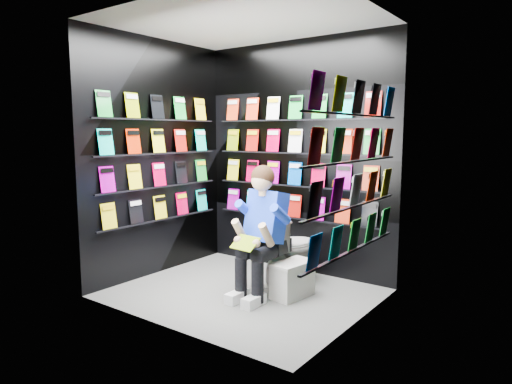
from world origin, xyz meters
The scene contains 14 objects.
floor centered at (0.00, 0.00, 0.00)m, with size 2.40×2.40×0.00m, color slate.
ceiling centered at (0.00, 0.00, 2.60)m, with size 2.40×2.40×0.00m, color white.
wall_back centered at (0.00, 1.00, 1.30)m, with size 2.40×0.04×2.60m, color black.
wall_front centered at (0.00, -1.00, 1.30)m, with size 2.40×0.04×2.60m, color black.
wall_left centered at (-1.20, 0.00, 1.30)m, with size 0.04×2.00×2.60m, color black.
wall_right centered at (1.20, 0.00, 1.30)m, with size 0.04×2.00×2.60m, color black.
comics_back centered at (0.00, 0.97, 1.31)m, with size 2.10×0.06×1.37m, color #BD2203, non-canonical shape.
comics_left centered at (-1.17, 0.00, 1.31)m, with size 0.06×1.70×1.37m, color #BD2203, non-canonical shape.
comics_right centered at (1.17, 0.00, 1.31)m, with size 0.06×1.70×1.37m, color #BD2203, non-canonical shape.
toilet centered at (0.20, 0.52, 0.37)m, with size 0.42×0.75×0.73m, color white.
longbox centered at (0.45, 0.20, 0.16)m, with size 0.23×0.42×0.32m, color silver.
longbox_lid centered at (0.45, 0.20, 0.33)m, with size 0.25×0.44×0.03m, color silver.
reader centered at (0.20, 0.14, 0.76)m, with size 0.51×0.74×1.36m, color #072EDE, non-canonical shape.
held_comic centered at (0.20, -0.21, 0.58)m, with size 0.26×0.01×0.18m, color #1F991C.
Camera 1 is at (2.68, -3.44, 1.58)m, focal length 32.00 mm.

